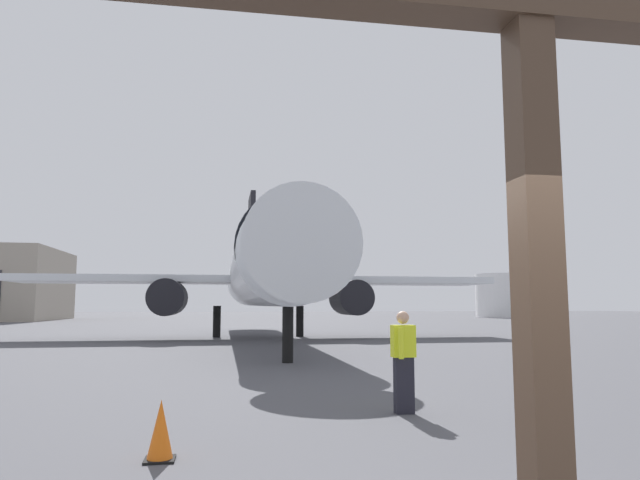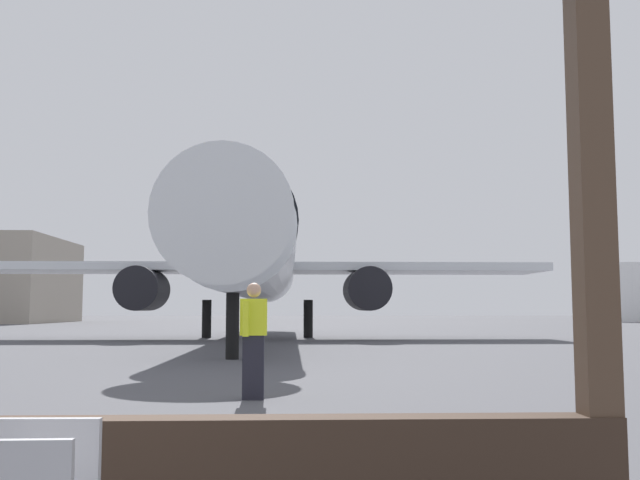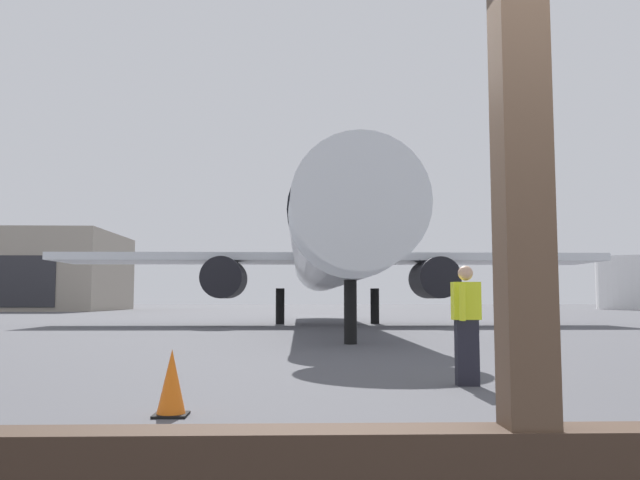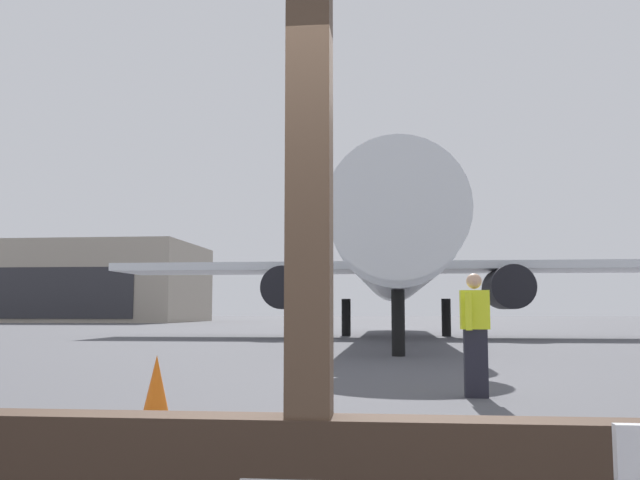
% 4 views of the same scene
% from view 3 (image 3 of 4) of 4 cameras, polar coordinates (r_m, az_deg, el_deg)
% --- Properties ---
extents(ground_plane, '(220.00, 220.00, 0.00)m').
position_cam_3_polar(ground_plane, '(42.67, -0.56, -6.80)').
color(ground_plane, '#4C4C51').
extents(window_frame, '(7.88, 0.24, 3.58)m').
position_cam_3_polar(window_frame, '(2.79, 17.31, -5.49)').
color(window_frame, '#38281E').
rests_on(window_frame, ground).
extents(airplane, '(26.30, 31.07, 10.27)m').
position_cam_3_polar(airplane, '(30.56, 0.89, -0.88)').
color(airplane, silver).
rests_on(airplane, ground).
extents(ground_crew_worker, '(0.40, 0.52, 1.74)m').
position_cam_3_polar(ground_crew_worker, '(9.93, 12.53, -7.02)').
color(ground_crew_worker, black).
rests_on(ground_crew_worker, ground).
extents(traffic_cone, '(0.36, 0.36, 0.71)m').
position_cam_3_polar(traffic_cone, '(7.43, -12.70, -12.05)').
color(traffic_cone, orange).
rests_on(traffic_cone, ground).
extents(distant_hangar, '(23.19, 16.83, 8.49)m').
position_cam_3_polar(distant_hangar, '(80.63, -25.23, -2.50)').
color(distant_hangar, '#9E9384').
rests_on(distant_hangar, ground).
extents(fuel_storage_tank, '(7.72, 7.72, 6.32)m').
position_cam_3_polar(fuel_storage_tank, '(87.68, 25.21, -3.38)').
color(fuel_storage_tank, white).
rests_on(fuel_storage_tank, ground).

